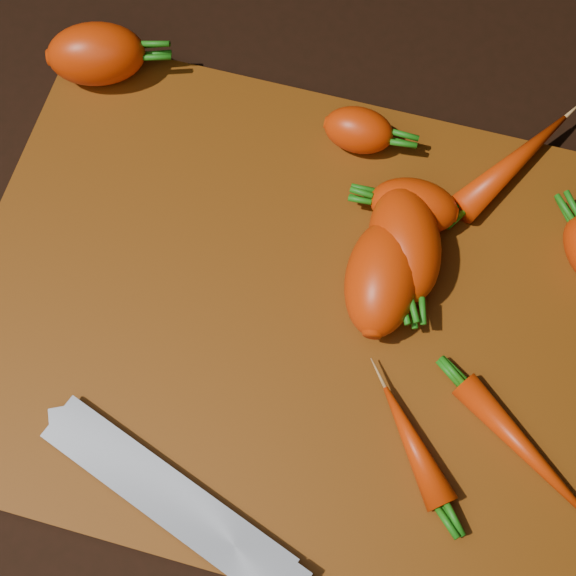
# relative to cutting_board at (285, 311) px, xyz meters

# --- Properties ---
(ground) EXTENTS (2.00, 2.00, 0.01)m
(ground) POSITION_rel_cutting_board_xyz_m (0.00, 0.00, -0.01)
(ground) COLOR black
(cutting_board) EXTENTS (0.50, 0.40, 0.01)m
(cutting_board) POSITION_rel_cutting_board_xyz_m (0.00, 0.00, 0.00)
(cutting_board) COLOR #733709
(cutting_board) RESTS_ON ground
(carrot_0) EXTENTS (0.10, 0.08, 0.05)m
(carrot_0) POSITION_rel_cutting_board_xyz_m (-0.21, 0.17, 0.03)
(carrot_0) COLOR #E83504
(carrot_0) RESTS_ON cutting_board
(carrot_1) EXTENTS (0.08, 0.11, 0.06)m
(carrot_1) POSITION_rel_cutting_board_xyz_m (0.08, 0.06, 0.03)
(carrot_1) COLOR #E83504
(carrot_1) RESTS_ON cutting_board
(carrot_2) EXTENTS (0.06, 0.10, 0.06)m
(carrot_2) POSITION_rel_cutting_board_xyz_m (0.07, 0.03, 0.03)
(carrot_2) COLOR #E83504
(carrot_2) RESTS_ON cutting_board
(carrot_3) EXTENTS (0.07, 0.05, 0.04)m
(carrot_3) POSITION_rel_cutting_board_xyz_m (0.08, 0.10, 0.03)
(carrot_3) COLOR #E83504
(carrot_3) RESTS_ON cutting_board
(carrot_4) EXTENTS (0.06, 0.04, 0.04)m
(carrot_4) POSITION_rel_cutting_board_xyz_m (0.02, 0.16, 0.02)
(carrot_4) COLOR #E83504
(carrot_4) RESTS_ON cutting_board
(carrot_6) EXTENTS (0.09, 0.12, 0.03)m
(carrot_6) POSITION_rel_cutting_board_xyz_m (0.15, 0.17, 0.02)
(carrot_6) COLOR #E83504
(carrot_6) RESTS_ON cutting_board
(carrot_7) EXTENTS (0.12, 0.09, 0.02)m
(carrot_7) POSITION_rel_cutting_board_xyz_m (0.20, -0.06, 0.02)
(carrot_7) COLOR #E83504
(carrot_7) RESTS_ON cutting_board
(carrot_8) EXTENTS (0.08, 0.09, 0.02)m
(carrot_8) POSITION_rel_cutting_board_xyz_m (0.12, -0.08, 0.02)
(carrot_8) COLOR #E83504
(carrot_8) RESTS_ON cutting_board
(knife) EXTENTS (0.32, 0.14, 0.02)m
(knife) POSITION_rel_cutting_board_xyz_m (-0.02, -0.17, 0.01)
(knife) COLOR gray
(knife) RESTS_ON cutting_board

